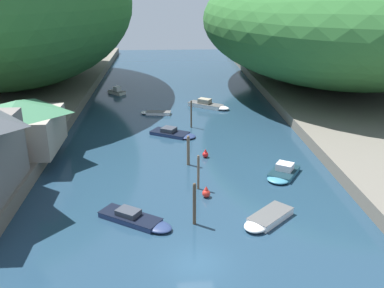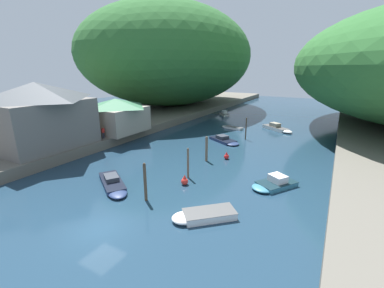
{
  "view_description": "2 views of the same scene",
  "coord_description": "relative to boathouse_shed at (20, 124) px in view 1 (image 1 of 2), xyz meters",
  "views": [
    {
      "loc": [
        -1.68,
        -23.41,
        17.3
      ],
      "look_at": [
        0.58,
        14.29,
        2.96
      ],
      "focal_mm": 40.0,
      "sensor_mm": 36.0,
      "label": 1
    },
    {
      "loc": [
        13.52,
        -10.38,
        11.01
      ],
      "look_at": [
        -1.59,
        15.98,
        1.94
      ],
      "focal_mm": 24.0,
      "sensor_mm": 36.0,
      "label": 2
    }
  ],
  "objects": [
    {
      "name": "hillside_right",
      "position": [
        42.56,
        30.97,
        7.34
      ],
      "size": [
        42.94,
        60.11,
        19.96
      ],
      "color": "#2D662D",
      "rests_on": "right_bank"
    },
    {
      "name": "channel_buoy_far",
      "position": [
        18.7,
        -0.19,
        -3.6
      ],
      "size": [
        0.63,
        0.63,
        0.95
      ],
      "color": "red",
      "rests_on": "water_surface"
    },
    {
      "name": "boat_moored_right",
      "position": [
        6.32,
        28.09,
        -3.59
      ],
      "size": [
        3.49,
        3.41,
        1.26
      ],
      "rotation": [
        0.0,
        0.0,
        0.81
      ],
      "color": "silver",
      "rests_on": "water_surface"
    },
    {
      "name": "boat_mid_channel",
      "position": [
        25.63,
        -5.3,
        -3.63
      ],
      "size": [
        4.22,
        4.98,
        1.13
      ],
      "rotation": [
        0.0,
        0.0,
        2.58
      ],
      "color": "teal",
      "rests_on": "water_surface"
    },
    {
      "name": "mooring_post_farthest",
      "position": [
        17.8,
        9.84,
        -2.2
      ],
      "size": [
        0.2,
        0.2,
        3.52
      ],
      "color": "#4C3D2D",
      "rests_on": "water_surface"
    },
    {
      "name": "person_on_quay",
      "position": [
        1.58,
        -4.31,
        -1.66
      ],
      "size": [
        0.3,
        0.42,
        1.69
      ],
      "rotation": [
        0.0,
        0.0,
        1.33
      ],
      "color": "#282D3D",
      "rests_on": "left_bank"
    },
    {
      "name": "right_bank",
      "position": [
        41.46,
        11.77,
        -3.3
      ],
      "size": [
        22.0,
        120.0,
        1.33
      ],
      "color": "#666056",
      "rests_on": "ground"
    },
    {
      "name": "person_by_boathouse",
      "position": [
        0.54,
        -4.33,
        -1.66
      ],
      "size": [
        0.33,
        0.43,
        1.69
      ],
      "rotation": [
        0.0,
        0.0,
        1.89
      ],
      "color": "#282D3D",
      "rests_on": "left_bank"
    },
    {
      "name": "boat_far_upstream",
      "position": [
        12.28,
        -12.88,
        -3.68
      ],
      "size": [
        6.16,
        4.82,
        0.89
      ],
      "rotation": [
        0.0,
        0.0,
        4.14
      ],
      "color": "navy",
      "rests_on": "water_surface"
    },
    {
      "name": "boat_far_right_bank",
      "position": [
        13.06,
        15.89,
        -3.77
      ],
      "size": [
        4.38,
        1.89,
        0.41
      ],
      "rotation": [
        0.0,
        0.0,
        1.42
      ],
      "color": "white",
      "rests_on": "water_surface"
    },
    {
      "name": "mooring_post_middle",
      "position": [
        16.81,
        -2.03,
        -2.39
      ],
      "size": [
        0.3,
        0.3,
        3.13
      ],
      "color": "brown",
      "rests_on": "water_surface"
    },
    {
      "name": "boathouse_shed",
      "position": [
        0.0,
        0.0,
        0.0
      ],
      "size": [
        7.96,
        8.25,
        5.12
      ],
      "color": "gray",
      "rests_on": "left_bank"
    },
    {
      "name": "water_surface",
      "position": [
        16.49,
        11.77,
        -3.97
      ],
      "size": [
        130.0,
        130.0,
        0.0
      ],
      "primitive_type": "plane",
      "color": "#1E384C",
      "rests_on": "ground"
    },
    {
      "name": "hillside_left",
      "position": [
        -9.58,
        30.56,
        10.08
      ],
      "size": [
        38.2,
        53.48,
        25.44
      ],
      "color": "#2D662D",
      "rests_on": "left_bank"
    },
    {
      "name": "boat_navy_launch",
      "position": [
        22.19,
        -13.47,
        -3.68
      ],
      "size": [
        4.75,
        4.63,
        0.58
      ],
      "rotation": [
        0.0,
        0.0,
        2.33
      ],
      "color": "white",
      "rests_on": "water_surface"
    },
    {
      "name": "boat_small_dinghy",
      "position": [
        20.96,
        18.73,
        -3.58
      ],
      "size": [
        6.25,
        5.0,
        1.25
      ],
      "rotation": [
        0.0,
        0.0,
        4.11
      ],
      "color": "white",
      "rests_on": "water_surface"
    },
    {
      "name": "mooring_post_nearest",
      "position": [
        16.69,
        -13.34,
        -2.23
      ],
      "size": [
        0.26,
        0.26,
        3.46
      ],
      "color": "#4C3D2D",
      "rests_on": "water_surface"
    },
    {
      "name": "mooring_post_second",
      "position": [
        17.42,
        -7.45,
        -2.34
      ],
      "size": [
        0.22,
        0.22,
        3.25
      ],
      "color": "brown",
      "rests_on": "water_surface"
    },
    {
      "name": "channel_buoy_near",
      "position": [
        17.98,
        -9.06,
        -3.56
      ],
      "size": [
        0.7,
        0.7,
        1.05
      ],
      "color": "red",
      "rests_on": "water_surface"
    },
    {
      "name": "boat_cabin_cruiser",
      "position": [
        15.51,
        6.9,
        -3.69
      ],
      "size": [
        5.92,
        4.59,
        0.89
      ],
      "rotation": [
        0.0,
        0.0,
        4.2
      ],
      "color": "navy",
      "rests_on": "water_surface"
    }
  ]
}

